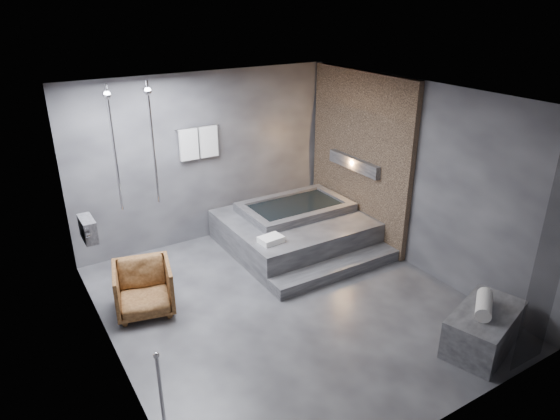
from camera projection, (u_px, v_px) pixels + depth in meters
room at (304, 174)px, 6.49m from camera, size 5.00×5.04×2.82m
tub_deck at (294, 230)px, 8.33m from camera, size 2.20×2.00×0.50m
tub_step at (337, 269)px, 7.47m from camera, size 2.20×0.36×0.18m
concrete_bench at (484, 329)px, 5.89m from camera, size 1.22×0.90×0.49m
driftwood_chair at (144, 288)px, 6.52m from camera, size 0.88×0.89×0.68m
rolled_towel at (484, 305)px, 5.76m from camera, size 0.51×0.44×0.18m
deck_towel at (271, 239)px, 7.37m from camera, size 0.36×0.28×0.09m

